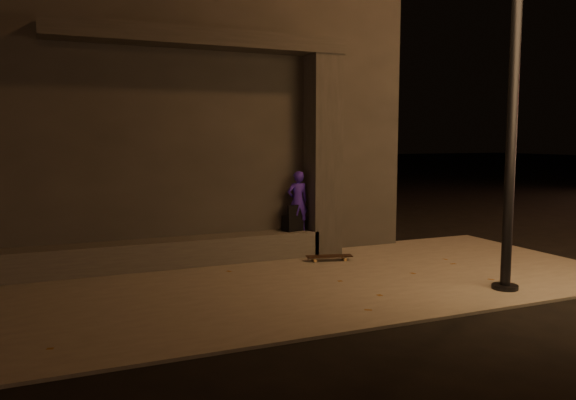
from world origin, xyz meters
name	(u,v)px	position (x,y,z in m)	size (l,w,h in m)	color
ground	(337,330)	(0.00, 0.00, 0.00)	(120.00, 120.00, 0.00)	black
sidewalk	(272,286)	(0.00, 2.00, 0.02)	(11.00, 4.40, 0.04)	slate
building	(147,117)	(-1.00, 6.49, 2.61)	(9.00, 5.10, 5.22)	#353330
ledge	(147,255)	(-1.50, 3.75, 0.27)	(6.00, 0.55, 0.45)	#4D4B46
column	(323,156)	(1.70, 3.75, 1.84)	(0.55, 0.55, 3.60)	#353330
canopy	(203,39)	(-0.50, 3.80, 3.78)	(5.00, 0.70, 0.28)	#353330
skateboarder	(298,201)	(1.20, 3.75, 1.03)	(0.39, 0.26, 1.08)	#371CB9
backpack	(293,222)	(1.10, 3.75, 0.66)	(0.39, 0.31, 0.48)	black
skateboard	(329,257)	(1.50, 3.08, 0.11)	(0.83, 0.39, 0.09)	black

